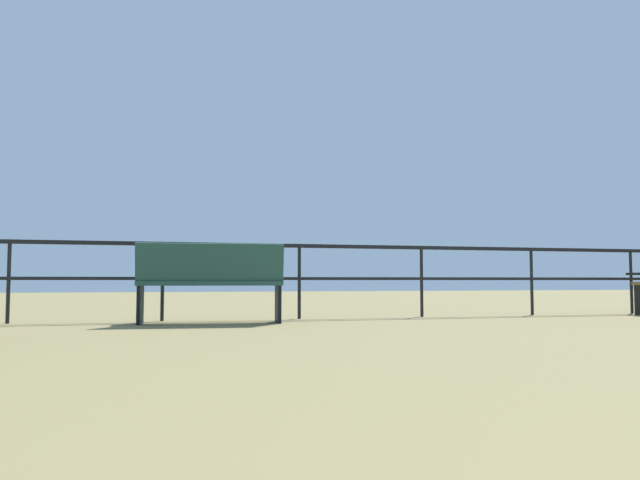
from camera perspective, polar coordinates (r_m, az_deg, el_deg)
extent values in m
cube|color=black|center=(8.15, -7.91, -0.44)|extent=(19.31, 0.05, 0.05)
cube|color=black|center=(8.13, -7.93, -3.49)|extent=(19.31, 0.04, 0.04)
cylinder|color=black|center=(8.22, -26.48, -3.48)|extent=(0.04, 0.04, 0.96)
cylinder|color=black|center=(8.07, -14.14, -3.76)|extent=(0.04, 0.04, 0.96)
cylinder|color=black|center=(8.29, -1.90, -3.86)|extent=(0.04, 0.04, 0.96)
cylinder|color=black|center=(8.86, 9.23, -3.80)|extent=(0.04, 0.04, 0.96)
cylinder|color=black|center=(9.72, 18.71, -3.64)|extent=(0.04, 0.04, 0.96)
cylinder|color=black|center=(10.80, 26.46, -3.44)|extent=(0.04, 0.04, 0.96)
cube|color=#244940|center=(7.52, -9.93, -3.91)|extent=(1.72, 0.61, 0.05)
cube|color=#244940|center=(7.31, -9.91, -2.10)|extent=(1.69, 0.30, 0.47)
cube|color=black|center=(7.56, -3.84, -5.74)|extent=(0.08, 0.41, 0.47)
cube|color=black|center=(7.73, -3.96, -2.91)|extent=(0.07, 0.32, 0.04)
cube|color=black|center=(7.57, -16.05, -5.60)|extent=(0.08, 0.41, 0.47)
cube|color=black|center=(7.74, -15.85, -2.78)|extent=(0.07, 0.32, 0.04)
cube|color=black|center=(10.37, 26.79, -2.77)|extent=(0.04, 0.36, 0.04)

